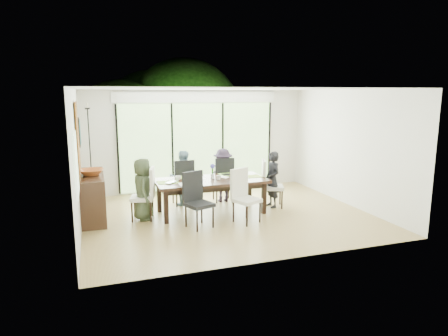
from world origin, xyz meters
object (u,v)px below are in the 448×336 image
object	(u,v)px
laptop	(174,182)
cup_c	(243,174)
chair_far_left	(182,182)
cup_b	(219,178)
sideboard	(93,196)
chair_right_end	(273,183)
person_far_right	(223,175)
cup_a	(178,178)
person_far_left	(183,178)
person_right_end	(272,179)
vase	(212,176)
chair_near_right	(247,196)
chair_near_left	(199,200)
person_left_end	(143,189)
chair_far_right	(223,179)
chair_left_end	(142,194)
bowl	(91,172)
table_top	(211,181)

from	to	relation	value
laptop	cup_c	bearing A→B (deg)	-35.19
chair_far_left	cup_b	bearing A→B (deg)	121.12
cup_c	sideboard	distance (m)	3.31
chair_right_end	person_far_right	size ratio (longest dim) A/B	0.85
chair_far_left	cup_a	bearing A→B (deg)	69.19
person_far_left	cup_a	bearing A→B (deg)	77.87
person_right_end	vase	xyz separation A→B (m)	(-1.43, 0.05, 0.17)
chair_near_right	laptop	world-z (taller)	chair_near_right
chair_near_left	vase	bearing A→B (deg)	38.72
person_left_end	cup_b	bearing A→B (deg)	-89.10
chair_right_end	person_far_right	distance (m)	1.27
person_far_right	cup_c	size ratio (longest dim) A/B	10.40
chair_far_right	chair_near_right	size ratio (longest dim) A/B	1.00
chair_far_left	chair_near_left	bearing A→B (deg)	87.18
chair_left_end	chair_near_right	bearing A→B (deg)	80.67
sideboard	chair_near_right	bearing A→B (deg)	-23.60
vase	bowl	xyz separation A→B (m)	(-2.53, 0.28, 0.20)
person_left_end	cup_a	xyz separation A→B (m)	(0.78, 0.15, 0.15)
person_right_end	vase	bearing A→B (deg)	-96.24
chair_near_left	bowl	world-z (taller)	chair_near_left
person_right_end	chair_far_left	bearing A→B (deg)	-118.01
chair_right_end	chair_far_right	world-z (taller)	same
person_right_end	table_top	bearing A→B (deg)	-94.24
chair_far_left	table_top	bearing A→B (deg)	116.74
chair_far_right	sideboard	distance (m)	3.06
vase	cup_b	xyz separation A→B (m)	(0.10, -0.15, -0.01)
chair_near_right	vase	distance (m)	1.06
table_top	person_far_right	distance (m)	1.00
chair_far_right	cup_c	xyz separation A→B (m)	(0.25, -0.75, 0.25)
person_far_left	cup_a	xyz separation A→B (m)	(-0.25, -0.68, 0.15)
person_far_right	cup_b	world-z (taller)	person_far_right
chair_near_right	person_far_right	world-z (taller)	person_far_right
vase	cup_c	distance (m)	0.75
laptop	bowl	xyz separation A→B (m)	(-1.63, 0.43, 0.24)
bowl	cup_c	bearing A→B (deg)	-4.01
chair_right_end	sideboard	distance (m)	4.00
person_far_left	cup_a	size ratio (longest dim) A/B	10.40
vase	sideboard	size ratio (longest dim) A/B	0.07
chair_far_right	cup_c	bearing A→B (deg)	113.66
chair_right_end	person_left_end	size ratio (longest dim) A/B	0.85
chair_left_end	person_left_end	bearing A→B (deg)	104.18
person_far_left	bowl	distance (m)	2.12
sideboard	vase	bearing A→B (deg)	-8.55
vase	chair_right_end	bearing A→B (deg)	-1.97
chair_near_left	person_right_end	xyz separation A→B (m)	(1.98, 0.87, 0.10)
chair_far_right	bowl	bearing A→B (deg)	14.99
chair_left_end	chair_near_left	size ratio (longest dim) A/B	1.00
chair_right_end	vase	size ratio (longest dim) A/B	9.17
person_right_end	cup_c	bearing A→B (deg)	-102.61
chair_right_end	cup_b	bearing A→B (deg)	114.16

